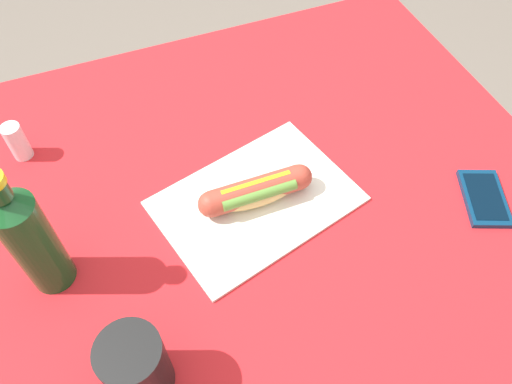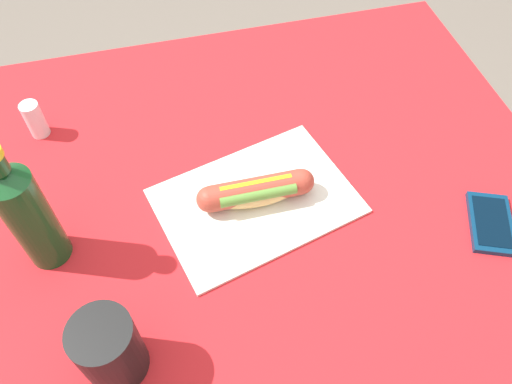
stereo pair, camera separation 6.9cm
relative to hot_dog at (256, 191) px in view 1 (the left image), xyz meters
name	(u,v)px [view 1 (the left image)]	position (x,y,z in m)	size (l,w,h in m)	color
ground_plane	(243,348)	(0.03, -0.02, -0.80)	(6.00, 6.00, 0.00)	#6B6056
dining_table	(237,237)	(0.03, -0.02, -0.16)	(1.20, 0.96, 0.77)	brown
paper_wrapper	(256,201)	(0.00, 0.00, -0.03)	(0.34, 0.24, 0.01)	silver
hot_dog	(256,191)	(0.00, 0.00, 0.00)	(0.21, 0.06, 0.05)	#DBB26B
cell_phone	(484,198)	(-0.38, 0.15, -0.03)	(0.11, 0.14, 0.01)	#0A2D4C
soda_bottle	(31,239)	(0.36, 0.02, 0.08)	(0.07, 0.07, 0.26)	#14471E
drinking_cup	(136,367)	(0.26, 0.23, 0.03)	(0.09, 0.09, 0.13)	black
salt_shaker	(17,142)	(0.37, -0.27, 0.00)	(0.04, 0.04, 0.08)	silver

